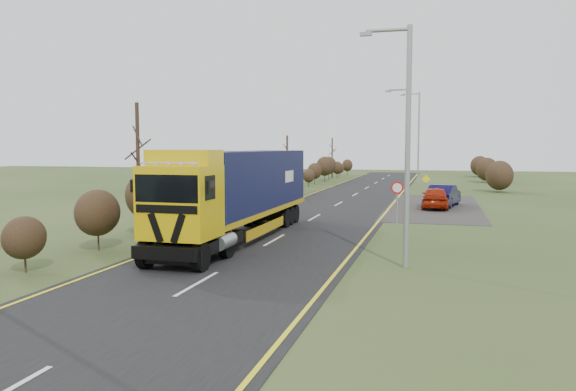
% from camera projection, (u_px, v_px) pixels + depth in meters
% --- Properties ---
extents(ground, '(160.00, 160.00, 0.00)m').
position_uv_depth(ground, '(243.00, 258.00, 20.40)').
color(ground, '#2E3F1B').
rests_on(ground, ground).
extents(road, '(8.00, 120.00, 0.02)m').
position_uv_depth(road, '(306.00, 222.00, 30.01)').
color(road, black).
rests_on(road, ground).
extents(layby, '(6.00, 18.00, 0.02)m').
position_uv_depth(layby, '(434.00, 206.00, 37.94)').
color(layby, '#322F2C').
rests_on(layby, ground).
extents(lane_markings, '(7.52, 116.00, 0.01)m').
position_uv_depth(lane_markings, '(305.00, 223.00, 29.72)').
color(lane_markings, yellow).
rests_on(lane_markings, road).
extents(hedgerow, '(2.24, 102.04, 6.05)m').
position_uv_depth(hedgerow, '(186.00, 193.00, 29.41)').
color(hedgerow, black).
rests_on(hedgerow, ground).
extents(lorry, '(2.76, 14.18, 3.95)m').
position_uv_depth(lorry, '(240.00, 188.00, 24.42)').
color(lorry, black).
rests_on(lorry, ground).
extents(car_red_hatchback, '(1.73, 4.27, 1.46)m').
position_uv_depth(car_red_hatchback, '(435.00, 198.00, 36.67)').
color(car_red_hatchback, '#991D07').
rests_on(car_red_hatchback, ground).
extents(car_blue_sedan, '(2.42, 4.71, 1.48)m').
position_uv_depth(car_blue_sedan, '(444.00, 196.00, 37.98)').
color(car_blue_sedan, '#0C0935').
rests_on(car_blue_sedan, ground).
extents(streetlight_near, '(1.71, 0.18, 7.98)m').
position_uv_depth(streetlight_near, '(405.00, 137.00, 18.44)').
color(streetlight_near, gray).
rests_on(streetlight_near, ground).
extents(streetlight_mid, '(1.77, 0.18, 8.27)m').
position_uv_depth(streetlight_mid, '(407.00, 140.00, 40.47)').
color(streetlight_mid, gray).
rests_on(streetlight_mid, ground).
extents(streetlight_far, '(2.08, 0.20, 9.81)m').
position_uv_depth(streetlight_far, '(417.00, 134.00, 59.93)').
color(streetlight_far, gray).
rests_on(streetlight_far, ground).
extents(speed_sign, '(0.63, 0.10, 2.28)m').
position_uv_depth(speed_sign, '(397.00, 195.00, 28.60)').
color(speed_sign, gray).
rests_on(speed_sign, ground).
extents(warning_board, '(0.68, 0.11, 1.78)m').
position_uv_depth(warning_board, '(426.00, 184.00, 45.39)').
color(warning_board, gray).
rests_on(warning_board, ground).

